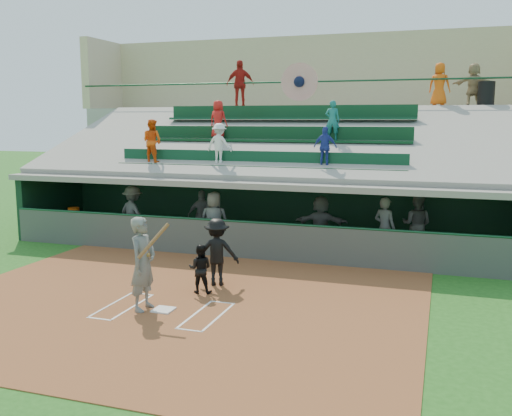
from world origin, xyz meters
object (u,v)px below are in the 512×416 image
(home_plate, at_px, (163,310))
(catcher, at_px, (200,269))
(white_table, at_px, (73,227))
(batter_at_plate, at_px, (143,263))
(trash_bin, at_px, (486,94))
(water_cooler, at_px, (74,213))

(home_plate, relative_size, catcher, 0.37)
(home_plate, xyz_separation_m, white_table, (-6.68, 6.07, 0.32))
(white_table, bearing_deg, home_plate, -57.07)
(batter_at_plate, bearing_deg, catcher, 65.60)
(trash_bin, bearing_deg, white_table, -155.79)
(home_plate, bearing_deg, water_cooler, 137.48)
(batter_at_plate, bearing_deg, water_cooler, 135.28)
(home_plate, relative_size, trash_bin, 0.48)
(catcher, height_order, water_cooler, catcher)
(catcher, bearing_deg, trash_bin, -132.36)
(catcher, height_order, white_table, catcher)
(home_plate, relative_size, white_table, 0.60)
(white_table, relative_size, water_cooler, 1.82)
(home_plate, bearing_deg, catcher, 80.22)
(white_table, height_order, water_cooler, water_cooler)
(batter_at_plate, bearing_deg, white_table, 135.55)
(home_plate, xyz_separation_m, catcher, (0.25, 1.44, 0.57))
(white_table, distance_m, trash_bin, 15.71)
(trash_bin, bearing_deg, batter_at_plate, -121.16)
(home_plate, xyz_separation_m, trash_bin, (7.00, 12.22, 5.01))
(water_cooler, bearing_deg, batter_at_plate, -44.72)
(home_plate, xyz_separation_m, batter_at_plate, (-0.43, -0.06, 1.01))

